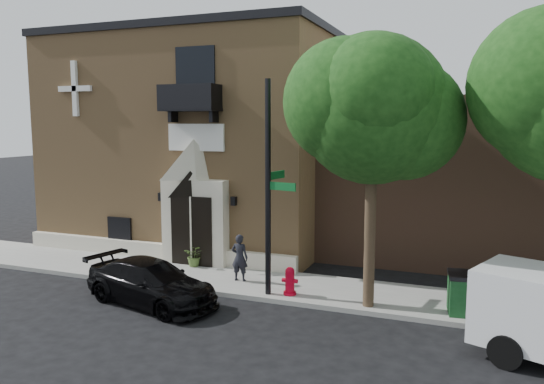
# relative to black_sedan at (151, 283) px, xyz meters

# --- Properties ---
(ground) EXTENTS (120.00, 120.00, 0.00)m
(ground) POSITION_rel_black_sedan_xyz_m (0.23, 1.34, -0.66)
(ground) COLOR black
(ground) RESTS_ON ground
(sidewalk) EXTENTS (42.00, 3.00, 0.15)m
(sidewalk) POSITION_rel_black_sedan_xyz_m (1.23, 2.84, -0.58)
(sidewalk) COLOR gray
(sidewalk) RESTS_ON ground
(church) EXTENTS (12.20, 11.01, 9.30)m
(church) POSITION_rel_black_sedan_xyz_m (-2.75, 9.29, 3.98)
(church) COLOR #A77D4F
(church) RESTS_ON ground
(street_tree_left) EXTENTS (4.97, 4.38, 7.77)m
(street_tree_left) POSITION_rel_black_sedan_xyz_m (6.26, 1.68, 5.21)
(street_tree_left) COLOR #38281C
(street_tree_left) RESTS_ON sidewalk
(black_sedan) EXTENTS (4.85, 2.88, 1.32)m
(black_sedan) POSITION_rel_black_sedan_xyz_m (0.00, 0.00, 0.00)
(black_sedan) COLOR black
(black_sedan) RESTS_ON ground
(street_sign) EXTENTS (1.04, 1.14, 6.59)m
(street_sign) POSITION_rel_black_sedan_xyz_m (3.14, 1.75, 2.81)
(street_sign) COLOR black
(street_sign) RESTS_ON sidewalk
(fire_hydrant) EXTENTS (0.50, 0.40, 0.87)m
(fire_hydrant) POSITION_rel_black_sedan_xyz_m (3.77, 1.92, -0.08)
(fire_hydrant) COLOR #B8021B
(fire_hydrant) RESTS_ON sidewalk
(dumpster) EXTENTS (1.86, 1.22, 1.14)m
(dumpster) POSITION_rel_black_sedan_xyz_m (9.27, 2.23, 0.07)
(dumpster) COLOR #103D19
(dumpster) RESTS_ON sidewalk
(planter) EXTENTS (0.78, 0.69, 0.81)m
(planter) POSITION_rel_black_sedan_xyz_m (-0.59, 3.70, -0.10)
(planter) COLOR #506D30
(planter) RESTS_ON sidewalk
(pedestrian_near) EXTENTS (0.60, 0.41, 1.59)m
(pedestrian_near) POSITION_rel_black_sedan_xyz_m (1.71, 2.67, 0.29)
(pedestrian_near) COLOR black
(pedestrian_near) RESTS_ON sidewalk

